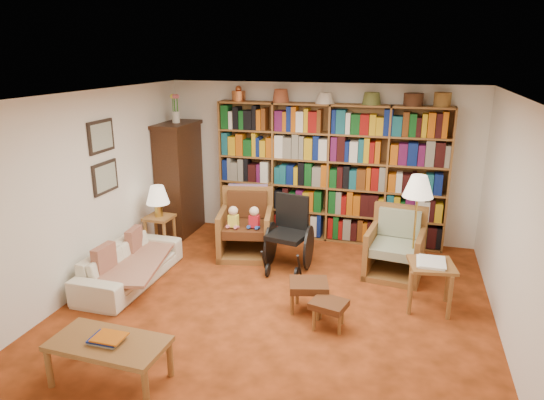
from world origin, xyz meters
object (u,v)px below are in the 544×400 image
(armchair_leather, at_px, (248,227))
(coffee_table, at_px, (109,346))
(floor_lamp, at_px, (418,191))
(armchair_sage, at_px, (395,249))
(footstool_a, at_px, (309,287))
(footstool_b, at_px, (329,306))
(sofa, at_px, (130,264))
(wheelchair, at_px, (289,235))
(side_table_papers, at_px, (431,271))
(side_table_lamp, at_px, (160,226))

(armchair_leather, distance_m, coffee_table, 3.27)
(floor_lamp, bearing_deg, coffee_table, -132.33)
(armchair_sage, distance_m, footstool_a, 1.66)
(floor_lamp, xyz_separation_m, footstool_b, (-0.87, -1.45, -1.00))
(sofa, bearing_deg, wheelchair, -60.54)
(armchair_sage, relative_size, footstool_b, 2.07)
(armchair_leather, distance_m, side_table_papers, 2.82)
(sofa, xyz_separation_m, footstool_b, (2.72, -0.39, 0.01))
(footstool_a, bearing_deg, side_table_papers, 18.96)
(side_table_lamp, xyz_separation_m, coffee_table, (1.04, -2.89, -0.05))
(wheelchair, distance_m, footstool_a, 1.29)
(armchair_leather, relative_size, footstool_b, 2.25)
(side_table_lamp, xyz_separation_m, armchair_sage, (3.47, 0.25, -0.07))
(wheelchair, relative_size, footstool_b, 2.33)
(coffee_table, bearing_deg, armchair_sage, 52.31)
(armchair_sage, relative_size, floor_lamp, 0.63)
(side_table_papers, relative_size, coffee_table, 0.56)
(wheelchair, bearing_deg, side_table_papers, -20.30)
(footstool_a, height_order, coffee_table, coffee_table)
(sofa, xyz_separation_m, armchair_leather, (1.18, 1.40, 0.15))
(wheelchair, xyz_separation_m, footstool_a, (0.52, -1.17, -0.16))
(wheelchair, distance_m, footstool_b, 1.69)
(side_table_lamp, xyz_separation_m, footstool_b, (2.82, -1.42, -0.16))
(floor_lamp, relative_size, footstool_b, 3.30)
(armchair_sage, xyz_separation_m, coffee_table, (-2.43, -3.14, 0.02))
(armchair_leather, bearing_deg, sofa, -130.23)
(side_table_lamp, height_order, floor_lamp, floor_lamp)
(wheelchair, relative_size, floor_lamp, 0.71)
(sofa, xyz_separation_m, side_table_lamp, (-0.10, 1.02, 0.17))
(sofa, bearing_deg, side_table_lamp, 5.84)
(sofa, distance_m, floor_lamp, 3.88)
(armchair_sage, bearing_deg, floor_lamp, -43.93)
(side_table_lamp, relative_size, footstool_b, 1.32)
(side_table_lamp, height_order, coffee_table, side_table_lamp)
(wheelchair, xyz_separation_m, footstool_b, (0.81, -1.46, -0.21))
(side_table_lamp, bearing_deg, armchair_sage, 4.18)
(sofa, relative_size, side_table_lamp, 2.95)
(side_table_papers, bearing_deg, sofa, -174.46)
(armchair_leather, relative_size, coffee_table, 0.92)
(footstool_b, bearing_deg, coffee_table, -140.50)
(wheelchair, xyz_separation_m, floor_lamp, (1.68, -0.02, 0.79))
(armchair_sage, height_order, coffee_table, armchair_sage)
(floor_lamp, bearing_deg, footstool_b, -121.08)
(armchair_sage, bearing_deg, wheelchair, -171.92)
(floor_lamp, distance_m, footstool_b, 1.96)
(side_table_papers, bearing_deg, armchair_sage, 115.96)
(side_table_lamp, distance_m, floor_lamp, 3.79)
(armchair_sage, bearing_deg, side_table_papers, -64.04)
(sofa, height_order, footstool_b, sofa)
(sofa, bearing_deg, armchair_leather, -39.98)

